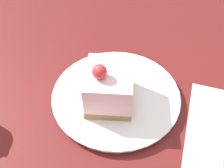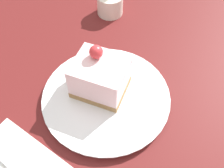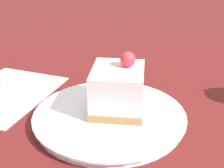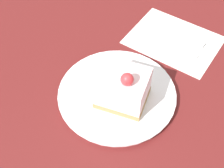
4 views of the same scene
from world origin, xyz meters
The scene contains 5 objects.
ground_plane centered at (0.00, 0.00, 0.00)m, with size 4.00×4.00×0.00m, color #5B1919.
plate centered at (0.01, -0.01, 0.01)m, with size 0.27×0.27×0.02m.
cake_slice centered at (0.02, 0.01, 0.06)m, with size 0.12×0.13×0.10m.
napkin centered at (-0.23, -0.01, 0.00)m, with size 0.19×0.24×0.00m.
knife centered at (-0.20, -0.02, 0.01)m, with size 0.02×0.16×0.00m.
Camera 3 is at (0.21, -0.44, 0.29)m, focal length 50.00 mm.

